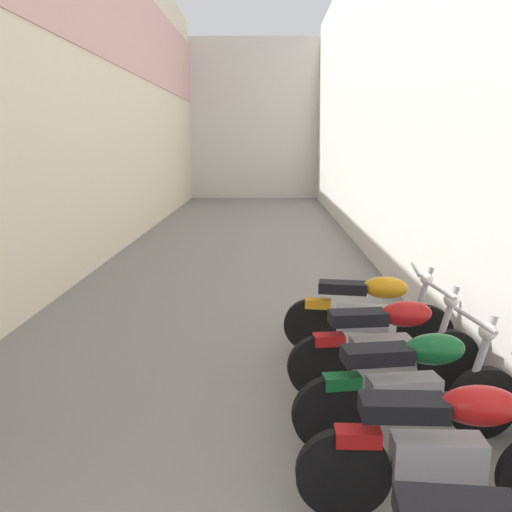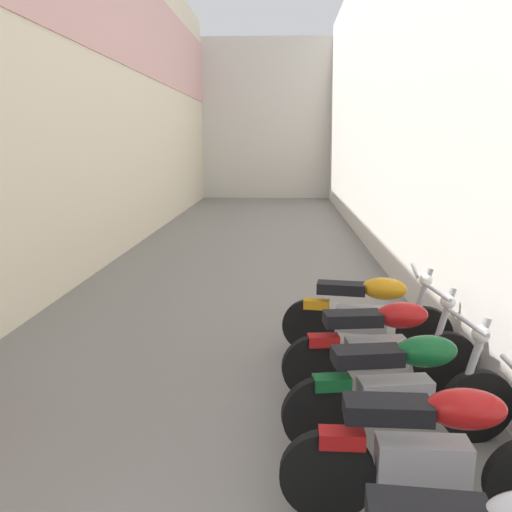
# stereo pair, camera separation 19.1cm
# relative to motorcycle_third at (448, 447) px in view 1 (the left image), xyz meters

# --- Properties ---
(ground_plane) EXTENTS (38.20, 38.20, 0.00)m
(ground_plane) POSITION_rel_motorcycle_third_xyz_m (-1.69, 6.18, -0.50)
(ground_plane) COLOR slate
(building_left) EXTENTS (0.45, 22.20, 6.97)m
(building_left) POSITION_rel_motorcycle_third_xyz_m (-4.52, 8.14, 3.02)
(building_left) COLOR beige
(building_left) RESTS_ON ground
(building_right) EXTENTS (0.45, 22.20, 6.80)m
(building_right) POSITION_rel_motorcycle_third_xyz_m (1.14, 8.18, 2.90)
(building_right) COLOR silver
(building_right) RESTS_ON ground
(building_far_end) EXTENTS (8.27, 2.00, 6.43)m
(building_far_end) POSITION_rel_motorcycle_third_xyz_m (-1.69, 20.28, 2.72)
(building_far_end) COLOR beige
(building_far_end) RESTS_ON ground
(motorcycle_third) EXTENTS (1.85, 0.58, 1.04)m
(motorcycle_third) POSITION_rel_motorcycle_third_xyz_m (0.00, 0.00, 0.00)
(motorcycle_third) COLOR black
(motorcycle_third) RESTS_ON ground
(motorcycle_fourth) EXTENTS (1.84, 0.58, 1.04)m
(motorcycle_fourth) POSITION_rel_motorcycle_third_xyz_m (-0.00, 0.85, 0.00)
(motorcycle_fourth) COLOR black
(motorcycle_fourth) RESTS_ON ground
(motorcycle_fifth) EXTENTS (1.84, 0.58, 1.04)m
(motorcycle_fifth) POSITION_rel_motorcycle_third_xyz_m (-0.00, 1.70, 0.00)
(motorcycle_fifth) COLOR black
(motorcycle_fifth) RESTS_ON ground
(motorcycle_sixth) EXTENTS (1.84, 0.58, 1.04)m
(motorcycle_sixth) POSITION_rel_motorcycle_third_xyz_m (-0.00, 2.64, 0.00)
(motorcycle_sixth) COLOR black
(motorcycle_sixth) RESTS_ON ground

